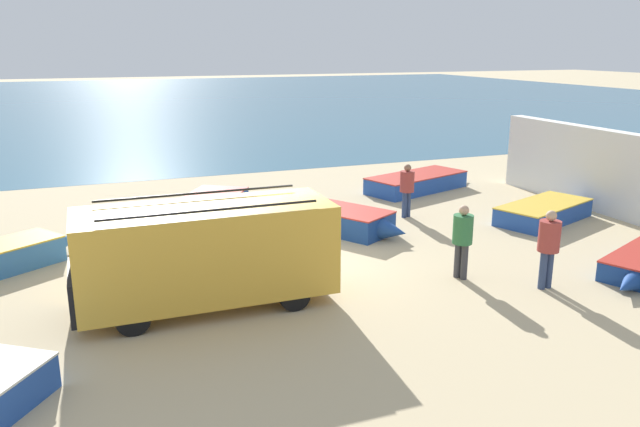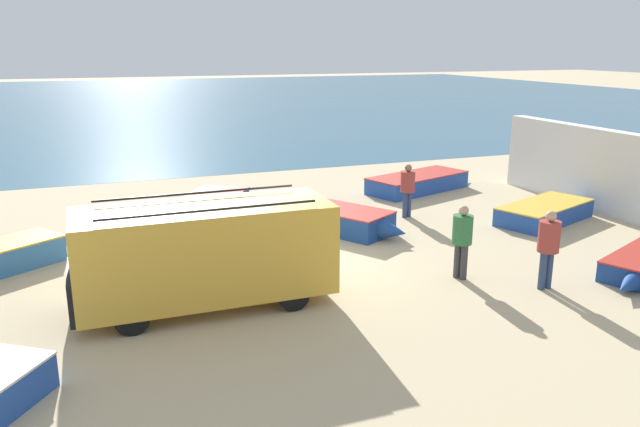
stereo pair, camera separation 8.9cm
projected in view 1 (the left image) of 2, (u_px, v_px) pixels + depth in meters
name	position (u px, v px, depth m)	size (l,w,h in m)	color
ground_plane	(302.00, 269.00, 15.32)	(200.00, 200.00, 0.00)	tan
sea_water	(130.00, 100.00, 62.21)	(120.00, 80.00, 0.01)	#33607A
harbor_wall	(621.00, 175.00, 19.67)	(0.50, 10.68, 2.69)	silver
parked_van	(205.00, 252.00, 12.83)	(5.28, 1.94, 2.29)	gold
fishing_rowboat_1	(419.00, 182.00, 23.59)	(5.00, 2.86, 0.62)	#234CA3
fishing_rowboat_3	(337.00, 219.00, 18.47)	(3.09, 4.19, 0.68)	navy
fishing_rowboat_4	(207.00, 205.00, 20.41)	(3.33, 4.24, 0.49)	#234CA3
fishing_rowboat_6	(546.00, 211.00, 19.51)	(4.23, 2.64, 0.58)	#234CA3
fisherman_0	(549.00, 242.00, 13.83)	(0.48, 0.48, 1.81)	navy
fisherman_2	(407.00, 186.00, 19.67)	(0.45, 0.45, 1.71)	navy
fisherman_3	(463.00, 235.00, 14.44)	(0.47, 0.47, 1.77)	#38383D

